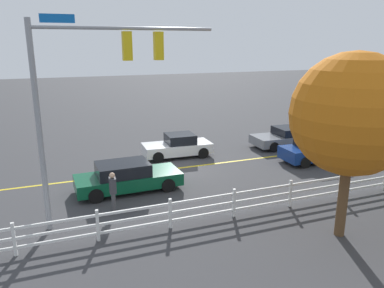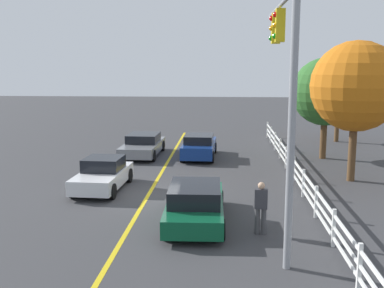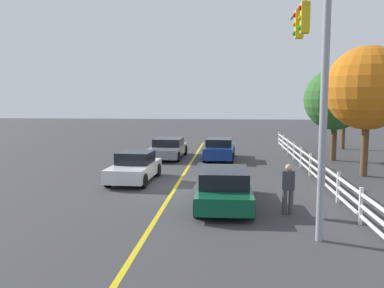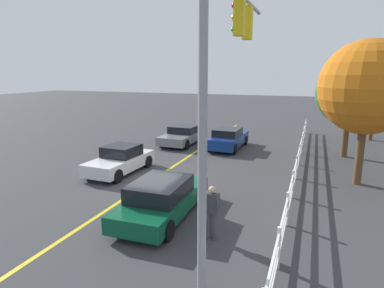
{
  "view_description": "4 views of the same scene",
  "coord_description": "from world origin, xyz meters",
  "views": [
    {
      "loc": [
        5.99,
        18.32,
        6.61
      ],
      "look_at": [
        -0.86,
        0.58,
        1.45
      ],
      "focal_mm": 35.18,
      "sensor_mm": 36.0,
      "label": 1
    },
    {
      "loc": [
        17.85,
        3.05,
        5.27
      ],
      "look_at": [
        -2.4,
        1.65,
        1.78
      ],
      "focal_mm": 42.91,
      "sensor_mm": 36.0,
      "label": 2
    },
    {
      "loc": [
        17.14,
        2.33,
        3.8
      ],
      "look_at": [
        -2.06,
        0.5,
        1.65
      ],
      "focal_mm": 37.59,
      "sensor_mm": 36.0,
      "label": 3
    },
    {
      "loc": [
        12.77,
        6.92,
        4.99
      ],
      "look_at": [
        -0.89,
        1.82,
        1.79
      ],
      "focal_mm": 30.82,
      "sensor_mm": 36.0,
      "label": 4
    }
  ],
  "objects": [
    {
      "name": "car_0",
      "position": [
        -8.14,
        1.67,
        0.67
      ],
      "size": [
        4.34,
        1.96,
        1.36
      ],
      "rotation": [
        0.0,
        0.0,
        3.11
      ],
      "color": "navy",
      "rests_on": "ground_plane"
    },
    {
      "name": "signal_assembly",
      "position": [
        4.57,
        4.75,
        5.22
      ],
      "size": [
        6.47,
        0.38,
        7.5
      ],
      "color": "gray",
      "rests_on": "ground_plane"
    },
    {
      "name": "pedestrian",
      "position": [
        3.91,
        4.26,
        0.93
      ],
      "size": [
        0.29,
        0.42,
        1.69
      ],
      "rotation": [
        0.0,
        0.0,
        3.06
      ],
      "color": "#3F3F42",
      "rests_on": "ground_plane"
    },
    {
      "name": "ground_plane",
      "position": [
        0.0,
        0.0,
        0.0
      ],
      "size": [
        120.0,
        120.0,
        0.0
      ],
      "primitive_type": "plane",
      "color": "#38383A"
    },
    {
      "name": "white_rail_fence",
      "position": [
        -3.0,
        6.31,
        0.6
      ],
      "size": [
        26.1,
        0.1,
        1.15
      ],
      "color": "white",
      "rests_on": "ground_plane"
    },
    {
      "name": "lane_center_stripe",
      "position": [
        -4.0,
        0.0,
        0.0
      ],
      "size": [
        28.0,
        0.16,
        0.01
      ],
      "primitive_type": "cube",
      "color": "gold",
      "rests_on": "ground_plane"
    },
    {
      "name": "car_2",
      "position": [
        2.94,
        2.13,
        0.66
      ],
      "size": [
        4.79,
        2.04,
        1.35
      ],
      "rotation": [
        0.0,
        0.0,
        3.16
      ],
      "color": "#0C4C2D",
      "rests_on": "ground_plane"
    },
    {
      "name": "tree_0",
      "position": [
        -3.23,
        8.96,
        4.33
      ],
      "size": [
        4.07,
        4.07,
        6.38
      ],
      "color": "brown",
      "rests_on": "ground_plane"
    },
    {
      "name": "car_1",
      "position": [
        -8.57,
        -1.68,
        0.62
      ],
      "size": [
        4.84,
        2.14,
        1.27
      ],
      "rotation": [
        0.0,
        0.0,
        6.26
      ],
      "color": "slate",
      "rests_on": "ground_plane"
    },
    {
      "name": "car_3",
      "position": [
        -0.98,
        -2.08,
        0.64
      ],
      "size": [
        4.08,
        1.95,
        1.37
      ],
      "rotation": [
        0.0,
        0.0,
        6.24
      ],
      "color": "silver",
      "rests_on": "ground_plane"
    }
  ]
}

